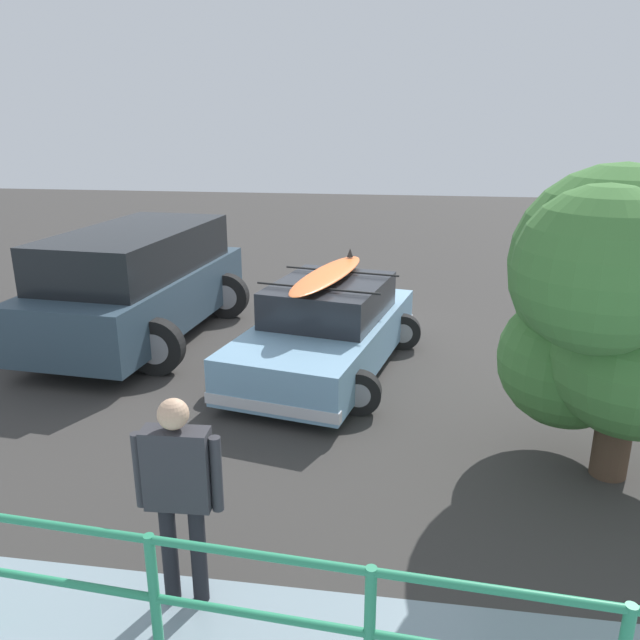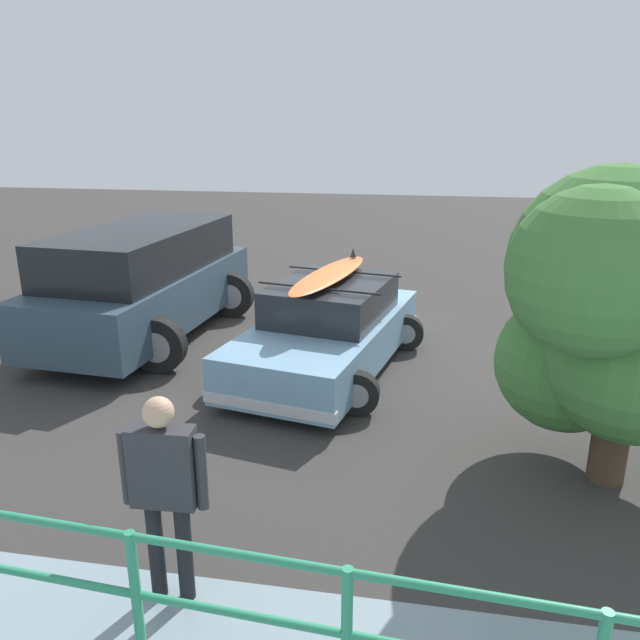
% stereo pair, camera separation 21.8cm
% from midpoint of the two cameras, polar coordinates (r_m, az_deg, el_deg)
% --- Properties ---
extents(ground_plane, '(44.00, 44.00, 0.02)m').
position_cam_midpoint_polar(ground_plane, '(9.75, -0.39, -3.27)').
color(ground_plane, '#383533').
rests_on(ground_plane, ground).
extents(sedan_car, '(2.76, 4.28, 1.57)m').
position_cam_midpoint_polar(sedan_car, '(9.04, -0.05, -0.84)').
color(sedan_car, '#729EBC').
rests_on(sedan_car, ground).
extents(suv_car, '(2.96, 4.89, 1.84)m').
position_cam_midpoint_polar(suv_car, '(10.71, -16.73, 3.31)').
color(suv_car, '#334756').
rests_on(suv_car, ground).
extents(person_bystander, '(0.65, 0.22, 1.67)m').
position_cam_midpoint_polar(person_bystander, '(4.77, -14.12, -14.36)').
color(person_bystander, black).
rests_on(person_bystander, ground).
extents(railing_fence, '(9.78, 0.71, 1.05)m').
position_cam_midpoint_polar(railing_fence, '(4.79, -24.29, -19.97)').
color(railing_fence, '#2D9366').
rests_on(railing_fence, ground).
extents(bush_near_left, '(2.13, 2.64, 3.13)m').
position_cam_midpoint_polar(bush_near_left, '(6.60, 23.98, 1.30)').
color(bush_near_left, '#4C3828').
rests_on(bush_near_left, ground).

